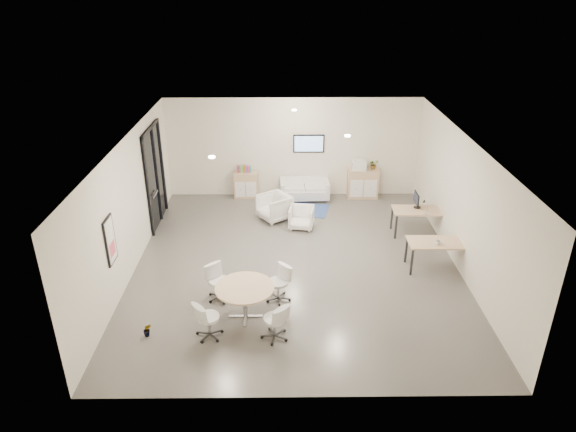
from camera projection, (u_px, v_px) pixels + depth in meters
The scene contains 21 objects.
room_shell at pixel (297, 206), 12.26m from camera, with size 9.60×10.60×4.80m.
glass_door at pixel (155, 173), 14.52m from camera, with size 0.09×1.90×2.85m.
artwork at pixel (110, 241), 10.80m from camera, with size 0.05×0.54×1.04m.
wall_tv at pixel (309, 144), 16.22m from camera, with size 0.98×0.06×0.58m.
ceiling_spots at pixel (288, 132), 12.33m from camera, with size 3.14×4.14×0.03m.
sideboard_left at pixel (246, 185), 16.61m from camera, with size 0.76×0.40×0.86m.
sideboard_right at pixel (363, 183), 16.58m from camera, with size 0.97×0.47×0.97m.
books at pixel (244, 169), 16.38m from camera, with size 0.44×0.14×0.22m.
printer at pixel (359, 165), 16.31m from camera, with size 0.49×0.43×0.32m.
loveseat at pixel (304, 190), 16.52m from camera, with size 1.58×0.83×0.58m.
blue_rug at pixel (303, 209), 15.91m from camera, with size 1.52×1.01×0.01m, color #315397.
armchair_left at pixel (274, 206), 15.12m from camera, with size 0.82×0.77×0.84m, color white.
armchair_right at pixel (301, 217), 14.64m from camera, with size 0.67×0.63×0.69m, color white.
desk_rear at pixel (418, 212), 14.17m from camera, with size 1.42×0.75×0.73m.
desk_front at pixel (437, 245), 12.47m from camera, with size 1.42×0.72×0.74m.
monitor at pixel (417, 200), 14.18m from camera, with size 0.20×0.50×0.44m.
round_table at pixel (245, 290), 10.66m from camera, with size 1.24×1.24×0.76m.
meeting_chairs at pixel (245, 301), 10.77m from camera, with size 2.20×2.20×0.82m.
plant_cabinet at pixel (373, 165), 16.34m from camera, with size 0.29×0.32×0.25m, color #3F7F3F.
plant_floor at pixel (148, 333), 10.35m from camera, with size 0.17×0.30×0.13m, color #3F7F3F.
cup at pixel (438, 242), 12.29m from camera, with size 0.12×0.09×0.12m, color white.
Camera 1 is at (-0.32, -11.16, 6.65)m, focal length 32.00 mm.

